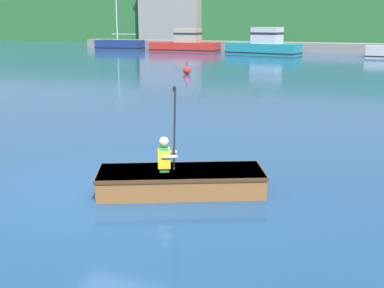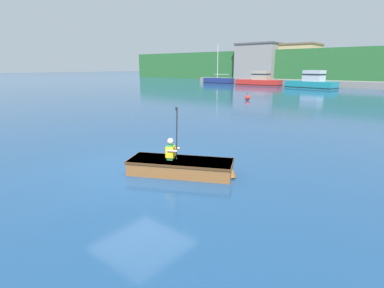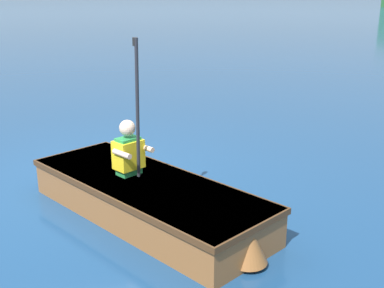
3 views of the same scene
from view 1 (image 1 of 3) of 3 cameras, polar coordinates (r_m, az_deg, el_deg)
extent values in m
plane|color=navy|center=(8.59, -9.88, -5.52)|extent=(300.00, 300.00, 0.00)
cube|color=#28602D|center=(70.32, 19.81, 13.65)|extent=(120.00, 20.00, 6.15)
cube|color=gray|center=(69.78, -1.08, 14.94)|extent=(8.49, 10.43, 7.32)
cube|color=tan|center=(68.60, 4.52, 14.81)|extent=(8.83, 7.18, 7.08)
cube|color=slate|center=(48.73, 17.91, 10.77)|extent=(57.14, 2.40, 0.90)
cube|color=#197A84|center=(44.78, 8.43, 11.09)|extent=(6.88, 3.33, 0.97)
cube|color=black|center=(44.79, 8.42, 10.69)|extent=(6.92, 3.38, 0.10)
cube|color=#B2B2B7|center=(44.59, 8.89, 12.60)|extent=(2.69, 2.19, 1.43)
cube|color=#19232D|center=(44.59, 8.89, 12.83)|extent=(2.71, 2.22, 0.20)
cube|color=red|center=(49.02, -0.87, 11.46)|extent=(6.96, 2.72, 0.89)
cube|color=black|center=(49.04, -0.87, 11.12)|extent=(7.00, 2.77, 0.10)
cube|color=gray|center=(48.86, -0.49, 12.76)|extent=(2.46, 1.99, 1.34)
cube|color=#19232D|center=(48.86, -0.49, 12.96)|extent=(2.48, 2.01, 0.20)
cube|color=navy|center=(53.19, -8.56, 11.58)|extent=(5.24, 2.17, 0.98)
cube|color=black|center=(53.21, -8.55, 11.23)|extent=(5.28, 2.22, 0.10)
cylinder|color=silver|center=(53.26, -8.95, 15.05)|extent=(0.10, 0.10, 5.49)
cylinder|color=silver|center=(52.93, -8.10, 12.76)|extent=(2.81, 0.30, 0.07)
cube|color=brown|center=(8.35, -1.34, -4.44)|extent=(2.96, 2.13, 0.40)
cube|color=#482C16|center=(8.30, -1.34, -3.33)|extent=(3.01, 2.18, 0.06)
cube|color=#482C16|center=(8.30, -1.34, -3.40)|extent=(2.53, 1.79, 0.02)
cone|color=brown|center=(8.50, 7.83, -4.10)|extent=(0.46, 0.46, 0.36)
cube|color=brown|center=(8.30, -2.80, -3.48)|extent=(0.56, 0.91, 0.03)
cube|color=#267F3F|center=(8.23, -3.31, -1.81)|extent=(0.25, 0.29, 0.41)
cube|color=yellow|center=(8.22, -3.31, -1.67)|extent=(0.32, 0.35, 0.31)
sphere|color=beige|center=(8.15, -3.34, 0.28)|extent=(0.17, 0.17, 0.17)
cylinder|color=beige|center=(8.06, -2.68, -1.54)|extent=(0.26, 0.17, 0.06)
cylinder|color=beige|center=(8.35, -2.71, -0.98)|extent=(0.26, 0.17, 0.06)
cylinder|color=#232328|center=(8.10, -2.09, 1.81)|extent=(0.08, 0.06, 1.43)
cylinder|color=black|center=(7.98, -2.14, 6.54)|extent=(0.05, 0.05, 0.08)
sphere|color=red|center=(27.50, -0.61, 8.75)|extent=(0.44, 0.44, 0.44)
cylinder|color=black|center=(27.47, -0.62, 9.50)|extent=(0.04, 0.04, 0.28)
camera|label=2|loc=(2.29, 78.54, 2.80)|focal=28.00mm
camera|label=3|loc=(6.34, 34.46, 6.16)|focal=45.00mm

